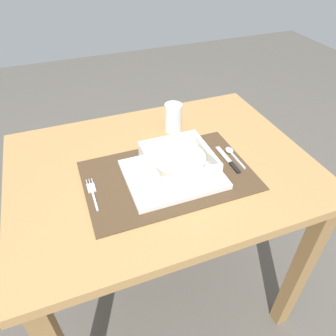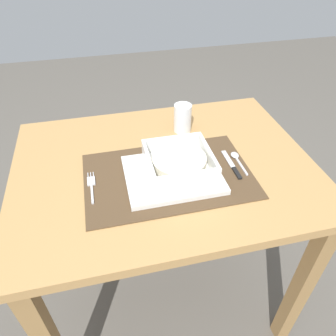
{
  "view_description": "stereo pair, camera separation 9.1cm",
  "coord_description": "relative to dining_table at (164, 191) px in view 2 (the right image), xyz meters",
  "views": [
    {
      "loc": [
        -0.25,
        -0.71,
        1.33
      ],
      "look_at": [
        -0.0,
        -0.06,
        0.75
      ],
      "focal_mm": 33.92,
      "sensor_mm": 36.0,
      "label": 1
    },
    {
      "loc": [
        -0.16,
        -0.74,
        1.33
      ],
      "look_at": [
        -0.0,
        -0.06,
        0.75
      ],
      "focal_mm": 33.92,
      "sensor_mm": 36.0,
      "label": 2
    }
  ],
  "objects": [
    {
      "name": "ground_plane",
      "position": [
        0.0,
        0.0,
        -0.61
      ],
      "size": [
        6.0,
        6.0,
        0.0
      ],
      "primitive_type": "plane",
      "color": "#59544C"
    },
    {
      "name": "dining_table",
      "position": [
        0.0,
        0.0,
        0.0
      ],
      "size": [
        0.91,
        0.68,
        0.72
      ],
      "color": "#B2844C",
      "rests_on": "ground"
    },
    {
      "name": "placemat",
      "position": [
        -0.0,
        -0.06,
        0.12
      ],
      "size": [
        0.48,
        0.31,
        0.0
      ],
      "primitive_type": "cube",
      "color": "#4C3823",
      "rests_on": "dining_table"
    },
    {
      "name": "serving_plate",
      "position": [
        0.01,
        -0.07,
        0.12
      ],
      "size": [
        0.27,
        0.22,
        0.02
      ],
      "primitive_type": "cube",
      "color": "white",
      "rests_on": "placemat"
    },
    {
      "name": "porridge_bowl",
      "position": [
        0.03,
        -0.05,
        0.15
      ],
      "size": [
        0.18,
        0.18,
        0.05
      ],
      "color": "white",
      "rests_on": "serving_plate"
    },
    {
      "name": "fork",
      "position": [
        -0.22,
        -0.05,
        0.12
      ],
      "size": [
        0.02,
        0.13,
        0.0
      ],
      "rotation": [
        0.0,
        0.0,
        -0.07
      ],
      "color": "silver",
      "rests_on": "placemat"
    },
    {
      "name": "spoon",
      "position": [
        0.22,
        -0.03,
        0.12
      ],
      "size": [
        0.02,
        0.11,
        0.01
      ],
      "rotation": [
        0.0,
        0.0,
        -0.08
      ],
      "color": "silver",
      "rests_on": "placemat"
    },
    {
      "name": "butter_knife",
      "position": [
        0.2,
        -0.07,
        0.12
      ],
      "size": [
        0.01,
        0.14,
        0.01
      ],
      "rotation": [
        0.0,
        0.0,
        -0.01
      ],
      "color": "black",
      "rests_on": "placemat"
    },
    {
      "name": "drinking_glass",
      "position": [
        0.1,
        0.17,
        0.16
      ],
      "size": [
        0.06,
        0.06,
        0.1
      ],
      "color": "white",
      "rests_on": "dining_table"
    }
  ]
}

